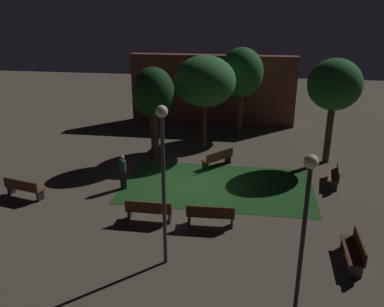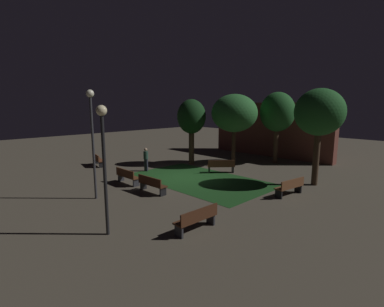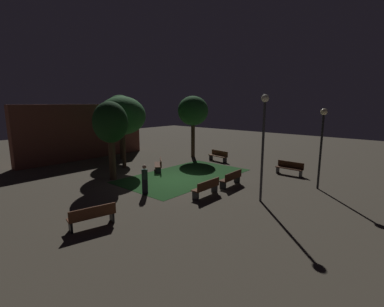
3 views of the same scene
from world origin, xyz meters
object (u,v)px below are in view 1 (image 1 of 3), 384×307
Objects in this scene: bench_front_right at (149,210)px; pedestrian at (123,171)px; bench_lawn_edge at (335,174)px; bench_by_lamp at (355,249)px; lamp_post_plaza_west at (306,209)px; bench_front_left at (211,215)px; bench_corner at (218,158)px; tree_right_canopy at (335,85)px; bench_near_trees at (23,188)px; tree_tall_center at (153,94)px; tree_left_canopy at (205,82)px; lamp_post_plaza_east at (163,163)px; tree_back_left at (241,73)px.

bench_front_right is 3.30m from pedestrian.
bench_by_lamp is (-0.41, -6.22, 0.00)m from bench_lawn_edge.
bench_front_left is at bearing 125.22° from lamp_post_plaza_west.
bench_corner is at bearing 107.42° from lamp_post_plaza_west.
tree_right_canopy is 3.36× the size of pedestrian.
bench_corner is (2.06, 5.94, 0.00)m from bench_front_right.
bench_by_lamp is (13.01, -2.63, 0.00)m from bench_near_trees.
tree_tall_center is 0.93× the size of tree_left_canopy.
bench_front_right and bench_corner have the same top height.
lamp_post_plaza_west is at bearing -24.80° from bench_near_trees.
tree_tall_center reaches higher than bench_by_lamp.
lamp_post_plaza_west is (3.11, -9.92, 2.59)m from bench_corner.
tree_right_canopy is 11.92m from lamp_post_plaza_east.
tree_right_canopy is at bearing -40.09° from tree_back_left.
tree_tall_center is 0.91× the size of tree_right_canopy.
bench_front_right is at bearing 115.58° from lamp_post_plaza_east.
tree_tall_center is (4.46, 5.41, 3.07)m from bench_near_trees.
tree_tall_center is (-8.96, 1.81, 3.07)m from bench_lawn_edge.
tree_tall_center is (-8.55, 8.04, 3.07)m from bench_by_lamp.
bench_near_trees is (-5.83, 1.10, 0.00)m from bench_front_right.
bench_lawn_edge is 0.35× the size of tree_left_canopy.
bench_front_left is at bearing 64.74° from lamp_post_plaza_east.
bench_lawn_edge is 1.02× the size of bench_by_lamp.
tree_back_left is (0.50, 11.54, 3.44)m from bench_front_left.
bench_near_trees and bench_lawn_edge have the same top height.
bench_by_lamp is 14.20m from tree_back_left.
lamp_post_plaza_east is at bearing -95.92° from bench_corner.
lamp_post_plaza_east is at bearing -115.26° from bench_front_left.
lamp_post_plaza_east is (-6.41, -7.17, 2.99)m from bench_lawn_edge.
tree_tall_center is at bearing -138.09° from tree_left_canopy.
bench_lawn_edge is at bearing 74.41° from lamp_post_plaza_west.
tree_back_left is at bearing 81.90° from bench_corner.
lamp_post_plaza_west is (-2.42, -8.68, 2.59)m from bench_lawn_edge.
lamp_post_plaza_west reaches higher than bench_front_right.
lamp_post_plaza_west is (2.81, -3.99, 2.59)m from bench_front_left.
bench_near_trees is 12.39m from lamp_post_plaza_west.
lamp_post_plaza_east is at bearing -27.03° from bench_near_trees.
bench_corner is 4.63m from tree_tall_center.
lamp_post_plaza_west is (6.54, -10.49, -0.48)m from tree_tall_center.
tree_left_canopy is (-6.18, 10.16, 3.39)m from bench_by_lamp.
bench_front_left is 5.95m from bench_corner.
tree_right_canopy is (6.62, -1.09, 0.19)m from tree_left_canopy.
bench_front_left is at bearing -7.64° from bench_near_trees.
lamp_post_plaza_west is at bearing -43.27° from pedestrian.
bench_near_trees is 0.34× the size of tree_right_canopy.
bench_front_left is at bearing 0.00° from bench_front_right.
tree_back_left is (-4.74, 6.85, 3.44)m from bench_lawn_edge.
tree_left_canopy is (1.00, 8.63, 3.39)m from bench_front_right.
lamp_post_plaza_west reaches higher than bench_by_lamp.
bench_front_right is 6.28m from bench_corner.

